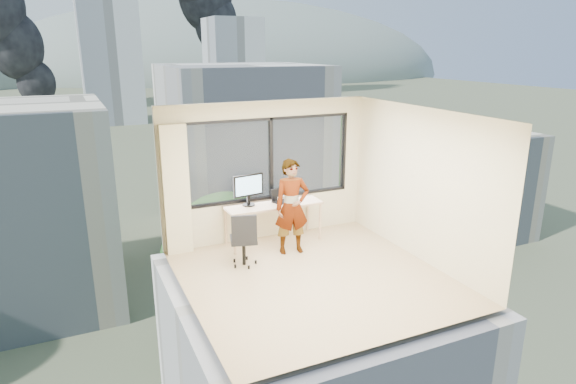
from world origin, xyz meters
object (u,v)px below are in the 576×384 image
monitor (248,190)px  game_console (281,196)px  desk (273,223)px  person (292,207)px  laptop (282,196)px  chair (244,238)px  handbag (281,194)px

monitor → game_console: size_ratio=1.78×
desk → person: bearing=-79.0°
desk → game_console: (0.28, 0.26, 0.42)m
laptop → desk: bearing=168.0°
monitor → chair: bearing=-124.0°
handbag → person: bearing=-100.9°
game_console → monitor: bearing=-174.3°
desk → laptop: laptop is taller
game_console → laptop: 0.26m
desk → laptop: size_ratio=4.93×
game_console → laptop: laptop is taller
laptop → handbag: (0.06, 0.21, -0.02)m
desk → monitor: bearing=168.4°
person → laptop: 0.61m
monitor → laptop: 0.67m
monitor → laptop: bearing=-14.0°
person → monitor: size_ratio=2.87×
chair → laptop: 1.36m
person → game_console: person is taller
person → game_console: size_ratio=5.10×
game_console → laptop: size_ratio=0.91×
desk → laptop: 0.53m
handbag → desk: bearing=-138.0°
desk → game_console: 0.56m
monitor → desk: bearing=-19.7°
handbag → laptop: bearing=-107.1°
laptop → monitor: bearing=154.7°
chair → game_console: bearing=56.5°
game_console → handbag: handbag is taller
desk → handbag: handbag is taller
desk → laptop: bearing=7.5°
chair → game_console: size_ratio=2.90×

